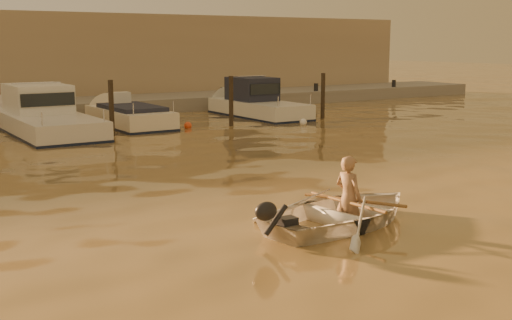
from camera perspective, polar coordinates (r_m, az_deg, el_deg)
ground_plane at (r=12.21m, az=11.76°, el=-5.56°), size 160.00×160.00×0.00m
dinghy at (r=11.95m, az=7.87°, el=-4.57°), size 3.86×3.03×0.73m
person at (r=11.97m, az=8.21°, el=-3.35°), size 0.46×0.63×1.58m
outboard_motor at (r=10.88m, az=2.73°, el=-5.79°), size 0.95×0.54×0.70m
oar_port at (r=12.10m, az=8.66°, el=-3.55°), size 0.81×1.98×0.13m
oar_starboard at (r=11.95m, az=8.05°, el=-3.71°), size 0.10×2.10×0.13m
moored_boat_2 at (r=25.24m, az=-18.34°, el=3.76°), size 2.54×8.43×1.75m
moored_boat_3 at (r=26.33m, az=-11.17°, el=3.47°), size 2.00×5.81×0.95m
moored_boat_4 at (r=29.15m, az=0.25°, el=5.11°), size 2.09×6.50×1.75m
piling_2 at (r=23.66m, az=-12.72°, el=4.30°), size 0.18×0.18×2.20m
piling_3 at (r=25.81m, az=-2.23°, el=5.03°), size 0.18×0.18×2.20m
piling_4 at (r=28.49m, az=5.96°, el=5.49°), size 0.18×0.18×2.20m
fender_c at (r=22.10m, az=-15.30°, el=1.67°), size 0.30×0.30×0.30m
fender_d at (r=25.35m, az=-6.08°, el=3.06°), size 0.30×0.30×0.30m
fender_e at (r=26.34m, az=4.22°, el=3.37°), size 0.30×0.30×0.30m
quay at (r=31.10m, az=-17.28°, el=4.10°), size 52.00×4.00×1.00m
waterfront_building at (r=36.27m, az=-19.88°, el=8.35°), size 46.00×7.00×4.80m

